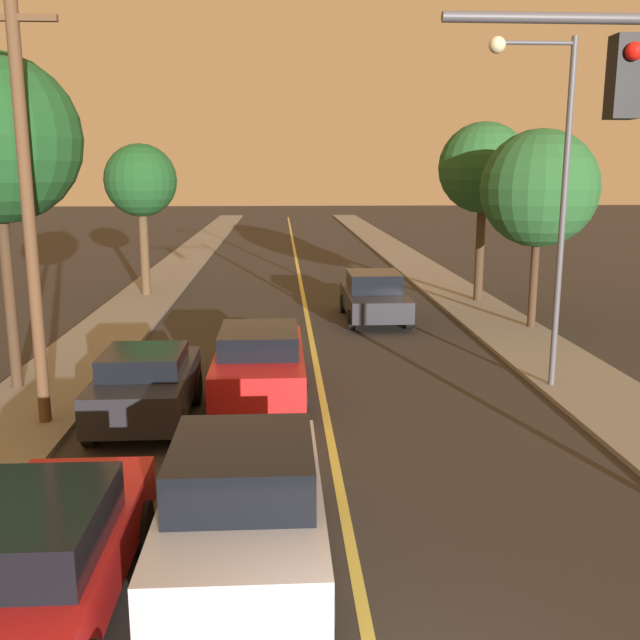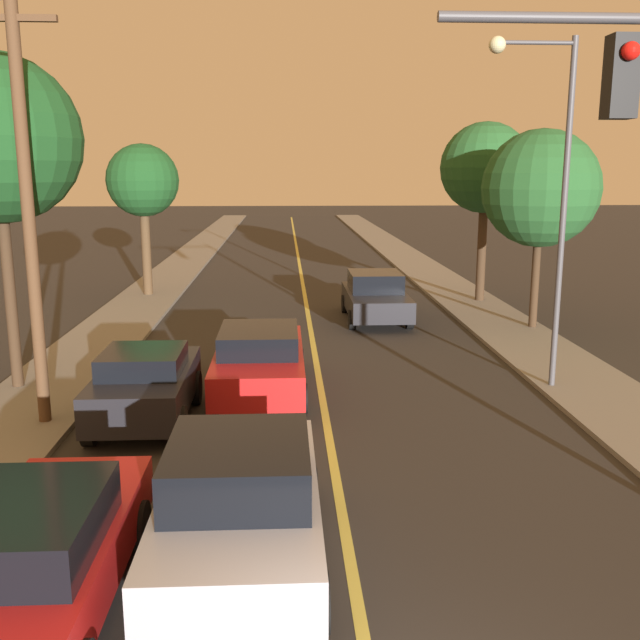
{
  "view_description": "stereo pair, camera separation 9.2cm",
  "coord_description": "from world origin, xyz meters",
  "views": [
    {
      "loc": [
        -0.92,
        -4.98,
        5.05
      ],
      "look_at": [
        0.0,
        11.38,
        1.6
      ],
      "focal_mm": 40.0,
      "sensor_mm": 36.0,
      "label": 1
    },
    {
      "loc": [
        -0.82,
        -4.99,
        5.05
      ],
      "look_at": [
        0.0,
        11.38,
        1.6
      ],
      "focal_mm": 40.0,
      "sensor_mm": 36.0,
      "label": 2
    }
  ],
  "objects": [
    {
      "name": "road_surface",
      "position": [
        0.0,
        36.0,
        0.01
      ],
      "size": [
        10.13,
        80.0,
        0.01
      ],
      "color": "#2D2B28",
      "rests_on": "ground"
    },
    {
      "name": "sidewalk_left",
      "position": [
        -6.31,
        36.0,
        0.06
      ],
      "size": [
        2.5,
        80.0,
        0.12
      ],
      "color": "gray",
      "rests_on": "ground"
    },
    {
      "name": "sidewalk_right",
      "position": [
        6.31,
        36.0,
        0.06
      ],
      "size": [
        2.5,
        80.0,
        0.12
      ],
      "color": "gray",
      "rests_on": "ground"
    },
    {
      "name": "car_near_lane_front",
      "position": [
        -1.42,
        3.48,
        0.89
      ],
      "size": [
        2.1,
        4.6,
        1.76
      ],
      "color": "#A5A8B2",
      "rests_on": "ground"
    },
    {
      "name": "car_near_lane_second",
      "position": [
        -1.42,
        10.9,
        0.79
      ],
      "size": [
        2.1,
        4.87,
        1.55
      ],
      "color": "red",
      "rests_on": "ground"
    },
    {
      "name": "car_outer_lane_front",
      "position": [
        -3.65,
        2.41,
        0.8
      ],
      "size": [
        1.88,
        4.71,
        1.56
      ],
      "color": "red",
      "rests_on": "ground"
    },
    {
      "name": "car_outer_lane_second",
      "position": [
        -3.65,
        8.94,
        0.82
      ],
      "size": [
        1.9,
        3.81,
        1.56
      ],
      "color": "black",
      "rests_on": "ground"
    },
    {
      "name": "car_far_oncoming",
      "position": [
        2.28,
        18.89,
        0.82
      ],
      "size": [
        2.09,
        4.56,
        1.64
      ],
      "rotation": [
        0.0,
        0.0,
        3.14
      ],
      "color": "black",
      "rests_on": "ground"
    },
    {
      "name": "streetlamp_right",
      "position": [
        4.99,
        10.76,
        5.03
      ],
      "size": [
        1.93,
        0.36,
        7.74
      ],
      "color": "#47474C",
      "rests_on": "ground"
    },
    {
      "name": "utility_pole_left",
      "position": [
        -5.66,
        8.88,
        4.39
      ],
      "size": [
        1.6,
        0.24,
        8.21
      ],
      "color": "#513823",
      "rests_on": "ground"
    },
    {
      "name": "tree_left_near",
      "position": [
        -6.37,
        23.9,
        4.61
      ],
      "size": [
        2.84,
        2.84,
        5.97
      ],
      "color": "#4C3823",
      "rests_on": "ground"
    },
    {
      "name": "tree_right_near",
      "position": [
        7.14,
        17.05,
        4.49
      ],
      "size": [
        3.64,
        3.64,
        6.2
      ],
      "color": "#3D2B1C",
      "rests_on": "ground"
    },
    {
      "name": "tree_right_far",
      "position": [
        6.73,
        21.9,
        5.11
      ],
      "size": [
        3.38,
        3.38,
        6.72
      ],
      "color": "#3D2B1C",
      "rests_on": "ground"
    }
  ]
}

